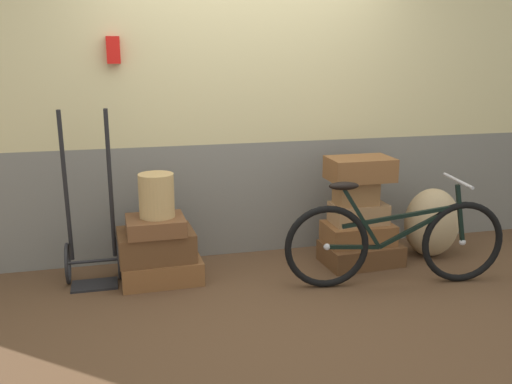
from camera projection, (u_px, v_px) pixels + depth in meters
ground at (269, 289)px, 4.26m from camera, size 8.42×5.20×0.06m
station_building at (244, 69)px, 4.67m from camera, size 6.42×0.74×3.12m
suitcase_0 at (161, 269)px, 4.34m from camera, size 0.61×0.46×0.18m
suitcase_1 at (156, 245)px, 4.29m from camera, size 0.58×0.44×0.22m
suitcase_2 at (156, 225)px, 4.21m from camera, size 0.43×0.37×0.12m
suitcase_3 at (361, 253)px, 4.68m from camera, size 0.64×0.45×0.17m
suitcase_4 at (358, 233)px, 4.67m from camera, size 0.55×0.36×0.16m
suitcase_5 at (358, 213)px, 4.65m from camera, size 0.44×0.28×0.17m
suitcase_6 at (356, 192)px, 4.59m from camera, size 0.33×0.21×0.20m
suitcase_7 at (360, 169)px, 4.54m from camera, size 0.51×0.34×0.18m
wicker_basket at (157, 195)px, 4.18m from camera, size 0.26×0.26×0.33m
luggage_trolley at (92, 245)px, 4.26m from camera, size 0.40×0.38×1.32m
burlap_sack at (432, 222)px, 4.81m from camera, size 0.47×0.40×0.59m
bicycle at (395, 241)px, 4.20m from camera, size 1.66×0.46×0.80m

